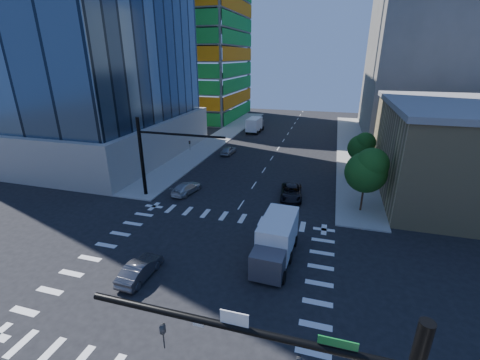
% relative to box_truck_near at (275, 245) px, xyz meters
% --- Properties ---
extents(ground, '(160.00, 160.00, 0.00)m').
position_rel_box_truck_near_xyz_m(ground, '(-5.39, -2.80, -1.47)').
color(ground, black).
rests_on(ground, ground).
extents(road_markings, '(20.00, 20.00, 0.01)m').
position_rel_box_truck_near_xyz_m(road_markings, '(-5.39, -2.80, -1.46)').
color(road_markings, silver).
rests_on(road_markings, ground).
extents(sidewalk_ne, '(5.00, 60.00, 0.15)m').
position_rel_box_truck_near_xyz_m(sidewalk_ne, '(7.11, 37.20, -1.39)').
color(sidewalk_ne, gray).
rests_on(sidewalk_ne, ground).
extents(sidewalk_nw, '(5.00, 60.00, 0.15)m').
position_rel_box_truck_near_xyz_m(sidewalk_nw, '(-17.89, 37.20, -1.39)').
color(sidewalk_nw, gray).
rests_on(sidewalk_nw, ground).
extents(construction_building, '(25.16, 34.50, 70.60)m').
position_rel_box_truck_near_xyz_m(construction_building, '(-32.81, 59.13, 23.15)').
color(construction_building, gray).
rests_on(construction_building, ground).
extents(bg_building_ne, '(24.00, 30.00, 28.00)m').
position_rel_box_truck_near_xyz_m(bg_building_ne, '(21.61, 52.20, 12.53)').
color(bg_building_ne, '#67635C').
rests_on(bg_building_ne, ground).
extents(signal_mast_nw, '(10.20, 0.40, 9.00)m').
position_rel_box_truck_near_xyz_m(signal_mast_nw, '(-15.39, 8.70, 4.03)').
color(signal_mast_nw, black).
rests_on(signal_mast_nw, sidewalk_nw).
extents(tree_south, '(4.16, 4.16, 6.82)m').
position_rel_box_truck_near_xyz_m(tree_south, '(7.24, 11.10, 3.22)').
color(tree_south, '#382316').
rests_on(tree_south, sidewalk_ne).
extents(tree_north, '(3.54, 3.52, 5.78)m').
position_rel_box_truck_near_xyz_m(tree_north, '(7.54, 23.10, 2.52)').
color(tree_north, '#382316').
rests_on(tree_north, sidewalk_ne).
extents(car_nb_far, '(2.92, 5.32, 1.41)m').
position_rel_box_truck_near_xyz_m(car_nb_far, '(-0.36, 12.54, -0.76)').
color(car_nb_far, black).
rests_on(car_nb_far, ground).
extents(car_sb_near, '(2.61, 4.79, 1.32)m').
position_rel_box_truck_near_xyz_m(car_sb_near, '(-12.52, 10.58, -0.81)').
color(car_sb_near, silver).
rests_on(car_sb_near, ground).
extents(car_sb_mid, '(1.80, 4.10, 1.37)m').
position_rel_box_truck_near_xyz_m(car_sb_mid, '(-12.78, 27.38, -0.78)').
color(car_sb_mid, '#A0A3A7').
rests_on(car_sb_mid, ground).
extents(car_sb_cross, '(1.61, 4.25, 1.38)m').
position_rel_box_truck_near_xyz_m(car_sb_cross, '(-9.10, -4.73, -0.77)').
color(car_sb_cross, '#47464B').
rests_on(car_sb_cross, ground).
extents(box_truck_near, '(2.94, 6.42, 3.31)m').
position_rel_box_truck_near_xyz_m(box_truck_near, '(0.00, 0.00, 0.00)').
color(box_truck_near, black).
rests_on(box_truck_near, ground).
extents(box_truck_far, '(2.78, 6.06, 3.13)m').
position_rel_box_truck_near_xyz_m(box_truck_far, '(-12.43, 45.00, -0.08)').
color(box_truck_far, black).
rests_on(box_truck_far, ground).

